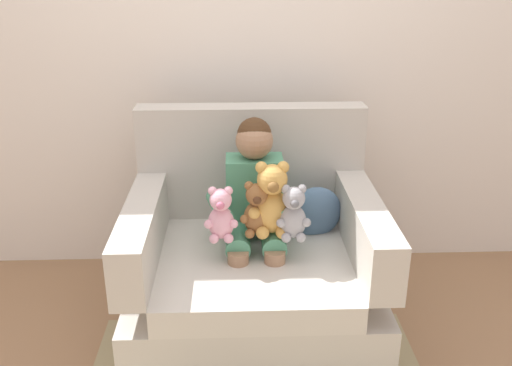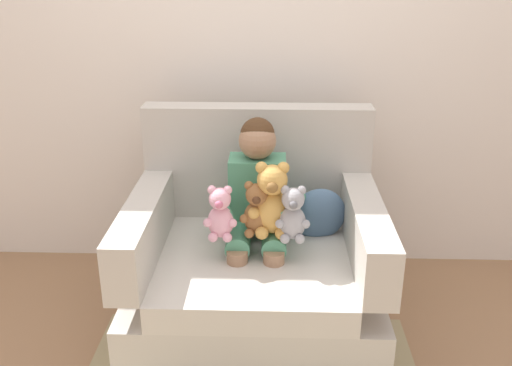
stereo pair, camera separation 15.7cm
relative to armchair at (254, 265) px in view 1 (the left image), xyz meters
name	(u,v)px [view 1 (the left image)]	position (x,y,z in m)	size (l,w,h in m)	color
ground_plane	(254,326)	(0.00, -0.05, -0.31)	(8.00, 8.00, 0.00)	#936D4C
back_wall	(249,32)	(0.00, 0.69, 0.99)	(6.00, 0.10, 2.60)	silver
armchair	(254,265)	(0.00, 0.00, 0.00)	(1.12, 0.96, 0.99)	#BCB7AD
seated_child	(255,201)	(0.01, 0.03, 0.32)	(0.45, 0.39, 0.82)	#4C9370
plush_brown	(257,210)	(0.01, -0.10, 0.33)	(0.15, 0.12, 0.25)	brown
plush_grey	(293,214)	(0.17, -0.15, 0.33)	(0.15, 0.12, 0.25)	#9E9EA3
plush_pink	(221,215)	(-0.14, -0.14, 0.33)	(0.15, 0.12, 0.24)	#EAA8BC
plush_honey	(272,201)	(0.08, -0.10, 0.37)	(0.20, 0.16, 0.34)	gold
throw_pillow	(315,212)	(0.30, 0.13, 0.21)	(0.26, 0.12, 0.26)	slate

